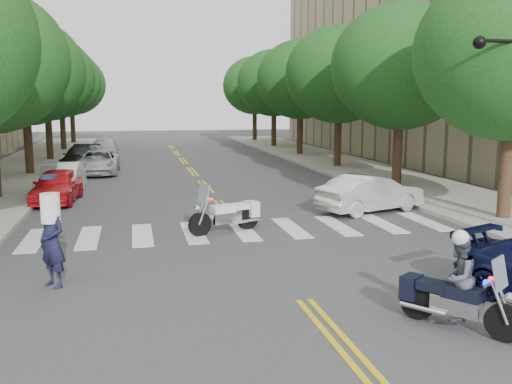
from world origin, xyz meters
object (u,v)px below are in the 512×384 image
object	(u,v)px
convertible	(371,193)
motorcycle_police	(455,285)
officer_standing	(52,242)
motorcycle_parked	(230,214)

from	to	relation	value
convertible	motorcycle_police	bearing A→B (deg)	144.34
officer_standing	convertible	xyz separation A→B (m)	(10.17, 6.50, -0.30)
motorcycle_parked	convertible	bearing A→B (deg)	-91.52
motorcycle_parked	officer_standing	world-z (taller)	officer_standing
officer_standing	convertible	distance (m)	12.07
motorcycle_parked	motorcycle_police	bearing A→B (deg)	175.06
motorcycle_parked	officer_standing	xyz separation A→B (m)	(-4.63, -4.40, 0.44)
motorcycle_police	officer_standing	bearing A→B (deg)	-64.71
motorcycle_police	motorcycle_parked	distance (m)	8.72
motorcycle_parked	officer_standing	bearing A→B (deg)	111.27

